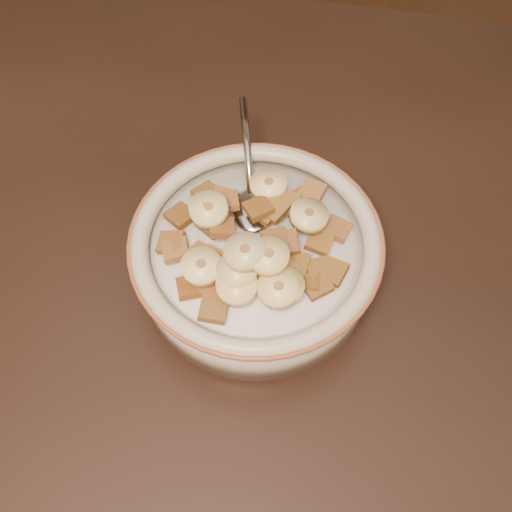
# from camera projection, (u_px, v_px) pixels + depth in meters

# --- Properties ---
(floor) EXTENTS (4.00, 4.50, 0.10)m
(floor) POSITION_uv_depth(u_px,v_px,m) (253.00, 492.00, 1.16)
(floor) COLOR #422816
(floor) RESTS_ON ground
(table) EXTENTS (1.44, 0.97, 0.04)m
(table) POSITION_uv_depth(u_px,v_px,m) (249.00, 336.00, 0.49)
(table) COLOR black
(table) RESTS_ON floor
(cereal_bowl) EXTENTS (0.20, 0.20, 0.05)m
(cereal_bowl) POSITION_uv_depth(u_px,v_px,m) (256.00, 260.00, 0.48)
(cereal_bowl) COLOR #ADA694
(cereal_bowl) RESTS_ON table
(milk) EXTENTS (0.16, 0.16, 0.00)m
(milk) POSITION_uv_depth(u_px,v_px,m) (256.00, 245.00, 0.46)
(milk) COLOR silver
(milk) RESTS_ON cereal_bowl
(spoon) EXTENTS (0.05, 0.06, 0.01)m
(spoon) POSITION_uv_depth(u_px,v_px,m) (253.00, 210.00, 0.47)
(spoon) COLOR #9E9E9E
(spoon) RESTS_ON cereal_bowl
(cereal_square_0) EXTENTS (0.03, 0.03, 0.01)m
(cereal_square_0) POSITION_uv_depth(u_px,v_px,m) (302.00, 198.00, 0.48)
(cereal_square_0) COLOR brown
(cereal_square_0) RESTS_ON milk
(cereal_square_1) EXTENTS (0.02, 0.02, 0.01)m
(cereal_square_1) POSITION_uv_depth(u_px,v_px,m) (213.00, 260.00, 0.44)
(cereal_square_1) COLOR brown
(cereal_square_1) RESTS_ON milk
(cereal_square_2) EXTENTS (0.02, 0.02, 0.01)m
(cereal_square_2) POSITION_uv_depth(u_px,v_px,m) (213.00, 310.00, 0.42)
(cereal_square_2) COLOR brown
(cereal_square_2) RESTS_ON milk
(cereal_square_3) EXTENTS (0.03, 0.03, 0.01)m
(cereal_square_3) POSITION_uv_depth(u_px,v_px,m) (222.00, 228.00, 0.45)
(cereal_square_3) COLOR brown
(cereal_square_3) RESTS_ON milk
(cereal_square_4) EXTENTS (0.03, 0.03, 0.01)m
(cereal_square_4) POSITION_uv_depth(u_px,v_px,m) (332.00, 271.00, 0.44)
(cereal_square_4) COLOR brown
(cereal_square_4) RESTS_ON milk
(cereal_square_5) EXTENTS (0.02, 0.02, 0.01)m
(cereal_square_5) POSITION_uv_depth(u_px,v_px,m) (319.00, 242.00, 0.46)
(cereal_square_5) COLOR brown
(cereal_square_5) RESTS_ON milk
(cereal_square_6) EXTENTS (0.03, 0.03, 0.01)m
(cereal_square_6) POSITION_uv_depth(u_px,v_px,m) (226.00, 201.00, 0.47)
(cereal_square_6) COLOR brown
(cereal_square_6) RESTS_ON milk
(cereal_square_7) EXTENTS (0.03, 0.03, 0.01)m
(cereal_square_7) POSITION_uv_depth(u_px,v_px,m) (258.00, 208.00, 0.45)
(cereal_square_7) COLOR brown
(cereal_square_7) RESTS_ON milk
(cereal_square_8) EXTENTS (0.03, 0.03, 0.01)m
(cereal_square_8) POSITION_uv_depth(u_px,v_px,m) (265.00, 211.00, 0.46)
(cereal_square_8) COLOR brown
(cereal_square_8) RESTS_ON milk
(cereal_square_9) EXTENTS (0.03, 0.03, 0.01)m
(cereal_square_9) POSITION_uv_depth(u_px,v_px,m) (273.00, 208.00, 0.46)
(cereal_square_9) COLOR #875E1A
(cereal_square_9) RESTS_ON milk
(cereal_square_10) EXTENTS (0.02, 0.02, 0.01)m
(cereal_square_10) POSITION_uv_depth(u_px,v_px,m) (337.00, 229.00, 0.46)
(cereal_square_10) COLOR #965B2C
(cereal_square_10) RESTS_ON milk
(cereal_square_11) EXTENTS (0.03, 0.03, 0.01)m
(cereal_square_11) POSITION_uv_depth(u_px,v_px,m) (199.00, 257.00, 0.44)
(cereal_square_11) COLOR brown
(cereal_square_11) RESTS_ON milk
(cereal_square_12) EXTENTS (0.02, 0.02, 0.01)m
(cereal_square_12) POSITION_uv_depth(u_px,v_px,m) (259.00, 261.00, 0.43)
(cereal_square_12) COLOR olive
(cereal_square_12) RESTS_ON milk
(cereal_square_13) EXTENTS (0.03, 0.03, 0.01)m
(cereal_square_13) POSITION_uv_depth(u_px,v_px,m) (317.00, 285.00, 0.43)
(cereal_square_13) COLOR brown
(cereal_square_13) RESTS_ON milk
(cereal_square_14) EXTENTS (0.02, 0.02, 0.01)m
(cereal_square_14) POSITION_uv_depth(u_px,v_px,m) (312.00, 192.00, 0.48)
(cereal_square_14) COLOR brown
(cereal_square_14) RESTS_ON milk
(cereal_square_15) EXTENTS (0.03, 0.03, 0.01)m
(cereal_square_15) POSITION_uv_depth(u_px,v_px,m) (275.00, 242.00, 0.44)
(cereal_square_15) COLOR brown
(cereal_square_15) RESTS_ON milk
(cereal_square_16) EXTENTS (0.03, 0.03, 0.01)m
(cereal_square_16) POSITION_uv_depth(u_px,v_px,m) (212.00, 223.00, 0.46)
(cereal_square_16) COLOR brown
(cereal_square_16) RESTS_ON milk
(cereal_square_17) EXTENTS (0.03, 0.03, 0.01)m
(cereal_square_17) POSITION_uv_depth(u_px,v_px,m) (211.00, 288.00, 0.43)
(cereal_square_17) COLOR brown
(cereal_square_17) RESTS_ON milk
(cereal_square_18) EXTENTS (0.02, 0.02, 0.01)m
(cereal_square_18) POSITION_uv_depth(u_px,v_px,m) (287.00, 203.00, 0.47)
(cereal_square_18) COLOR brown
(cereal_square_18) RESTS_ON milk
(cereal_square_19) EXTENTS (0.02, 0.02, 0.01)m
(cereal_square_19) POSITION_uv_depth(u_px,v_px,m) (170.00, 242.00, 0.45)
(cereal_square_19) COLOR brown
(cereal_square_19) RESTS_ON milk
(cereal_square_20) EXTENTS (0.03, 0.03, 0.01)m
(cereal_square_20) POSITION_uv_depth(u_px,v_px,m) (176.00, 250.00, 0.45)
(cereal_square_20) COLOR brown
(cereal_square_20) RESTS_ON milk
(cereal_square_21) EXTENTS (0.02, 0.02, 0.01)m
(cereal_square_21) POSITION_uv_depth(u_px,v_px,m) (205.00, 264.00, 0.44)
(cereal_square_21) COLOR olive
(cereal_square_21) RESTS_ON milk
(cereal_square_22) EXTENTS (0.02, 0.02, 0.01)m
(cereal_square_22) POSITION_uv_depth(u_px,v_px,m) (286.00, 270.00, 0.44)
(cereal_square_22) COLOR #945931
(cereal_square_22) RESTS_ON milk
(cereal_square_23) EXTENTS (0.02, 0.02, 0.01)m
(cereal_square_23) POSITION_uv_depth(u_px,v_px,m) (295.00, 264.00, 0.44)
(cereal_square_23) COLOR brown
(cereal_square_23) RESTS_ON milk
(cereal_square_24) EXTENTS (0.03, 0.03, 0.01)m
(cereal_square_24) POSITION_uv_depth(u_px,v_px,m) (288.00, 275.00, 0.43)
(cereal_square_24) COLOR brown
(cereal_square_24) RESTS_ON milk
(cereal_square_25) EXTENTS (0.02, 0.02, 0.01)m
(cereal_square_25) POSITION_uv_depth(u_px,v_px,m) (307.00, 280.00, 0.44)
(cereal_square_25) COLOR brown
(cereal_square_25) RESTS_ON milk
(cereal_square_26) EXTENTS (0.03, 0.03, 0.01)m
(cereal_square_26) POSITION_uv_depth(u_px,v_px,m) (207.00, 193.00, 0.48)
(cereal_square_26) COLOR brown
(cereal_square_26) RESTS_ON milk
(cereal_square_27) EXTENTS (0.02, 0.02, 0.01)m
(cereal_square_27) POSITION_uv_depth(u_px,v_px,m) (224.00, 198.00, 0.48)
(cereal_square_27) COLOR #955721
(cereal_square_27) RESTS_ON milk
(cereal_square_28) EXTENTS (0.03, 0.03, 0.01)m
(cereal_square_28) POSITION_uv_depth(u_px,v_px,m) (285.00, 243.00, 0.44)
(cereal_square_28) COLOR brown
(cereal_square_28) RESTS_ON milk
(cereal_square_29) EXTENTS (0.03, 0.03, 0.01)m
(cereal_square_29) POSITION_uv_depth(u_px,v_px,m) (190.00, 287.00, 0.44)
(cereal_square_29) COLOR brown
(cereal_square_29) RESTS_ON milk
(cereal_square_30) EXTENTS (0.03, 0.03, 0.01)m
(cereal_square_30) POSITION_uv_depth(u_px,v_px,m) (320.00, 270.00, 0.44)
(cereal_square_30) COLOR brown
(cereal_square_30) RESTS_ON milk
(cereal_square_31) EXTENTS (0.03, 0.03, 0.01)m
(cereal_square_31) POSITION_uv_depth(u_px,v_px,m) (180.00, 215.00, 0.47)
(cereal_square_31) COLOR brown
(cereal_square_31) RESTS_ON milk
(banana_slice_0) EXTENTS (0.04, 0.04, 0.01)m
(banana_slice_0) POSITION_uv_depth(u_px,v_px,m) (237.00, 286.00, 0.42)
(banana_slice_0) COLOR #EDD377
(banana_slice_0) RESTS_ON milk
(banana_slice_1) EXTENTS (0.04, 0.04, 0.02)m
(banana_slice_1) POSITION_uv_depth(u_px,v_px,m) (283.00, 286.00, 0.42)
(banana_slice_1) COLOR #F9DA82
(banana_slice_1) RESTS_ON milk
(banana_slice_2) EXTENTS (0.04, 0.04, 0.01)m
(banana_slice_2) POSITION_uv_depth(u_px,v_px,m) (269.00, 256.00, 0.42)
(banana_slice_2) COLOR #ECDA88
(banana_slice_2) RESTS_ON milk
(banana_slice_3) EXTENTS (0.04, 0.04, 0.01)m
(banana_slice_3) POSITION_uv_depth(u_px,v_px,m) (237.00, 270.00, 0.42)
(banana_slice_3) COLOR #DBBD7C
(banana_slice_3) RESTS_ON milk
(banana_slice_4) EXTENTS (0.04, 0.04, 0.01)m
(banana_slice_4) POSITION_uv_depth(u_px,v_px,m) (208.00, 207.00, 0.45)
(banana_slice_4) COLOR #FFF086
(banana_slice_4) RESTS_ON milk
(banana_slice_5) EXTENTS (0.03, 0.03, 0.01)m
(banana_slice_5) POSITION_uv_depth(u_px,v_px,m) (278.00, 289.00, 0.41)
(banana_slice_5) COLOR #FFD985
(banana_slice_5) RESTS_ON milk
(banana_slice_6) EXTENTS (0.03, 0.03, 0.02)m
(banana_slice_6) POSITION_uv_depth(u_px,v_px,m) (309.00, 216.00, 0.45)
(banana_slice_6) COLOR beige
(banana_slice_6) RESTS_ON milk
(banana_slice_7) EXTENTS (0.04, 0.04, 0.01)m
(banana_slice_7) POSITION_uv_depth(u_px,v_px,m) (209.00, 210.00, 0.45)
(banana_slice_7) COLOR #F3E783
(banana_slice_7) RESTS_ON milk
(banana_slice_8) EXTENTS (0.04, 0.04, 0.01)m
(banana_slice_8) POSITION_uv_depth(u_px,v_px,m) (245.00, 252.00, 0.42)
(banana_slice_8) COLOR #D1BF7C
(banana_slice_8) RESTS_ON milk
(banana_slice_9) EXTENTS (0.04, 0.04, 0.01)m
(banana_slice_9) POSITION_uv_depth(u_px,v_px,m) (269.00, 185.00, 0.47)
(banana_slice_9) COLOR #FEE681
(banana_slice_9) RESTS_ON milk
(banana_slice_10) EXTENTS (0.04, 0.04, 0.01)m
(banana_slice_10) POSITION_uv_depth(u_px,v_px,m) (201.00, 267.00, 0.43)
(banana_slice_10) COLOR #EBDE75
(banana_slice_10) RESTS_ON milk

